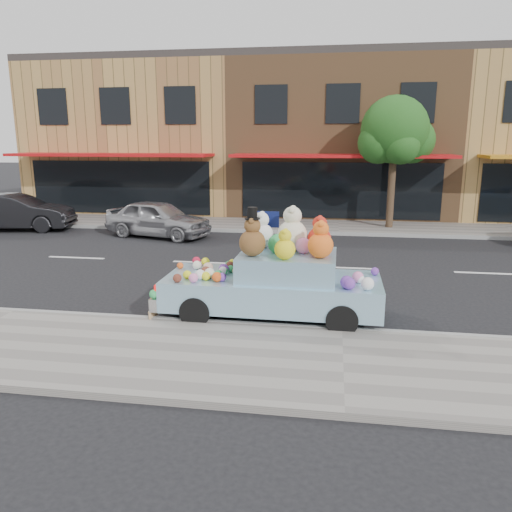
% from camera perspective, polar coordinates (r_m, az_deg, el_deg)
% --- Properties ---
extents(ground, '(120.00, 120.00, 0.00)m').
position_cam_1_polar(ground, '(14.33, 9.55, -1.34)').
color(ground, black).
rests_on(ground, ground).
extents(near_sidewalk, '(60.00, 3.00, 0.12)m').
position_cam_1_polar(near_sidewalk, '(8.17, 9.93, -12.29)').
color(near_sidewalk, gray).
rests_on(near_sidewalk, ground).
extents(far_sidewalk, '(60.00, 3.00, 0.12)m').
position_cam_1_polar(far_sidewalk, '(20.68, 9.41, 3.28)').
color(far_sidewalk, gray).
rests_on(far_sidewalk, ground).
extents(near_kerb, '(60.00, 0.12, 0.13)m').
position_cam_1_polar(near_kerb, '(9.55, 9.80, -8.41)').
color(near_kerb, gray).
rests_on(near_kerb, ground).
extents(far_kerb, '(60.00, 0.12, 0.13)m').
position_cam_1_polar(far_kerb, '(19.21, 9.44, 2.54)').
color(far_kerb, gray).
rests_on(far_kerb, ground).
extents(storefront_left, '(10.00, 9.80, 7.30)m').
position_cam_1_polar(storefront_left, '(27.64, -12.14, 13.08)').
color(storefront_left, '#AD8648').
rests_on(storefront_left, ground).
extents(storefront_mid, '(10.00, 9.80, 7.30)m').
position_cam_1_polar(storefront_mid, '(25.86, 9.65, 13.20)').
color(storefront_mid, olive).
rests_on(storefront_mid, ground).
extents(street_tree, '(3.00, 2.70, 5.22)m').
position_cam_1_polar(street_tree, '(20.56, 15.61, 13.11)').
color(street_tree, '#38281C').
rests_on(street_tree, ground).
extents(car_silver, '(4.30, 2.60, 1.37)m').
position_cam_1_polar(car_silver, '(18.93, -11.14, 4.22)').
color(car_silver, '#9E9EA3').
rests_on(car_silver, ground).
extents(car_dark, '(4.58, 2.30, 1.44)m').
position_cam_1_polar(car_dark, '(22.10, -25.74, 4.52)').
color(car_dark, black).
rests_on(car_dark, ground).
extents(art_car, '(4.50, 1.81, 2.30)m').
position_cam_1_polar(art_car, '(10.06, 2.16, -2.56)').
color(art_car, black).
rests_on(art_car, ground).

